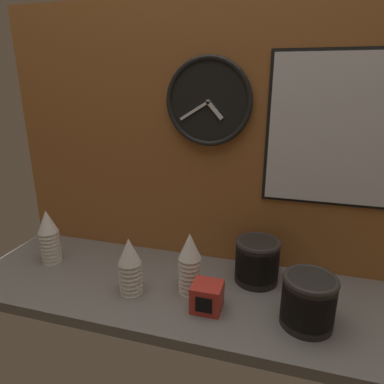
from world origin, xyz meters
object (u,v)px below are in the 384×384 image
object	(u,v)px
cup_stack_far_left	(49,236)
bowl_stack_far_right	(308,300)
cup_stack_center	(130,266)
wall_clock	(209,102)
bowl_stack_right	(257,260)
cup_stack_center_right	(190,263)
napkin_dispenser	(207,297)
menu_board	(330,131)

from	to	relation	value
cup_stack_far_left	bowl_stack_far_right	world-z (taller)	cup_stack_far_left
cup_stack_center	wall_clock	bearing A→B (deg)	57.41
bowl_stack_right	cup_stack_center_right	bearing A→B (deg)	-148.58
cup_stack_center_right	bowl_stack_right	xyz separation A→B (cm)	(22.96, 14.03, -2.79)
cup_stack_center	cup_stack_center_right	bearing A→B (deg)	17.43
bowl_stack_far_right	napkin_dispenser	size ratio (longest dim) A/B	1.69
bowl_stack_right	menu_board	bearing A→B (deg)	30.20
bowl_stack_far_right	menu_board	bearing A→B (deg)	83.88
bowl_stack_far_right	napkin_dispenser	xyz separation A→B (cm)	(-32.60, -1.45, -4.22)
cup_stack_center	napkin_dispenser	world-z (taller)	cup_stack_center
cup_stack_far_left	cup_stack_center_right	xyz separation A→B (cm)	(63.97, -4.58, 0.00)
cup_stack_far_left	bowl_stack_right	bearing A→B (deg)	6.21
cup_stack_far_left	cup_stack_center_right	size ratio (longest dim) A/B	1.00
bowl_stack_right	bowl_stack_far_right	bearing A→B (deg)	-48.89
menu_board	napkin_dispenser	distance (cm)	73.09
cup_stack_center_right	bowl_stack_right	distance (cm)	27.05
napkin_dispenser	cup_stack_center	bearing A→B (deg)	176.51
wall_clock	bowl_stack_right	bearing A→B (deg)	-27.16
cup_stack_center_right	wall_clock	distance (cm)	61.10
napkin_dispenser	menu_board	bearing A→B (deg)	44.08
cup_stack_center_right	menu_board	size ratio (longest dim) A/B	0.42
cup_stack_center	wall_clock	world-z (taller)	wall_clock
cup_stack_far_left	menu_board	size ratio (longest dim) A/B	0.42
cup_stack_center_right	napkin_dispenser	bearing A→B (deg)	-44.05
cup_stack_far_left	bowl_stack_right	xyz separation A→B (cm)	(86.93, 9.45, -2.79)
cup_stack_center_right	wall_clock	xyz separation A→B (cm)	(-0.08, 25.86, 55.36)
cup_stack_far_left	bowl_stack_far_right	bearing A→B (deg)	-6.21
bowl_stack_right	cup_stack_center	bearing A→B (deg)	-154.84
cup_stack_far_left	bowl_stack_right	size ratio (longest dim) A/B	1.37
cup_stack_center	menu_board	size ratio (longest dim) A/B	0.39
cup_stack_center	bowl_stack_right	bearing A→B (deg)	25.16
cup_stack_center	bowl_stack_far_right	size ratio (longest dim) A/B	1.27
cup_stack_center_right	bowl_stack_right	world-z (taller)	cup_stack_center_right
wall_clock	menu_board	distance (cm)	45.87
cup_stack_center	wall_clock	distance (cm)	68.11
cup_stack_center_right	wall_clock	size ratio (longest dim) A/B	0.70
cup_stack_center_right	menu_board	distance (cm)	69.51
cup_stack_far_left	cup_stack_center	size ratio (longest dim) A/B	1.08
cup_stack_center	napkin_dispenser	bearing A→B (deg)	-3.49
cup_stack_far_left	napkin_dispenser	xyz separation A→B (cm)	(72.57, -12.90, -7.01)
cup_stack_center	bowl_stack_far_right	world-z (taller)	cup_stack_center
cup_stack_center	bowl_stack_far_right	xyz separation A→B (cm)	(61.99, -0.34, -1.93)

